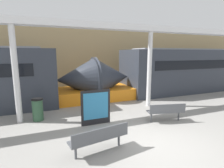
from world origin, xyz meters
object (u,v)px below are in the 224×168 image
(support_column_far, at_px, (16,75))
(trash_bin, at_px, (38,109))
(bench_near, at_px, (100,137))
(poster_board, at_px, (96,107))
(train_left, at_px, (200,70))
(support_column_near, at_px, (149,70))
(bench_far, at_px, (166,111))

(support_column_far, bearing_deg, trash_bin, -7.19)
(bench_near, relative_size, poster_board, 1.27)
(train_left, bearing_deg, bench_near, -149.91)
(bench_near, height_order, support_column_near, support_column_near)
(bench_far, xyz_separation_m, poster_board, (-2.81, 0.83, 0.23))
(support_column_near, bearing_deg, bench_far, -104.47)
(train_left, xyz_separation_m, trash_bin, (-12.08, -2.63, -1.04))
(bench_near, distance_m, trash_bin, 3.79)
(train_left, bearing_deg, trash_bin, -167.74)
(bench_near, xyz_separation_m, poster_board, (0.48, 2.05, 0.22))
(train_left, bearing_deg, support_column_near, -158.63)
(bench_far, height_order, support_column_far, support_column_far)
(train_left, distance_m, bench_far, 8.59)
(bench_near, height_order, bench_far, same)
(support_column_near, distance_m, support_column_far, 6.32)
(bench_far, bearing_deg, bench_near, -147.10)
(support_column_far, bearing_deg, bench_far, -21.35)
(poster_board, bearing_deg, bench_far, -16.47)
(bench_far, relative_size, support_column_far, 0.41)
(train_left, relative_size, bench_far, 10.96)
(train_left, xyz_separation_m, bench_far, (-7.06, -4.78, -1.03))
(bench_far, distance_m, support_column_near, 2.75)
(bench_far, distance_m, trash_bin, 5.46)
(bench_near, xyz_separation_m, trash_bin, (-1.72, 3.37, -0.01))
(bench_far, bearing_deg, trash_bin, 169.35)
(bench_far, bearing_deg, support_column_far, 171.20)
(support_column_far, bearing_deg, poster_board, -25.77)
(train_left, relative_size, support_column_near, 4.46)
(trash_bin, relative_size, support_column_near, 0.24)
(trash_bin, bearing_deg, train_left, 12.26)
(bench_near, relative_size, bench_far, 1.12)
(poster_board, bearing_deg, bench_near, -103.17)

